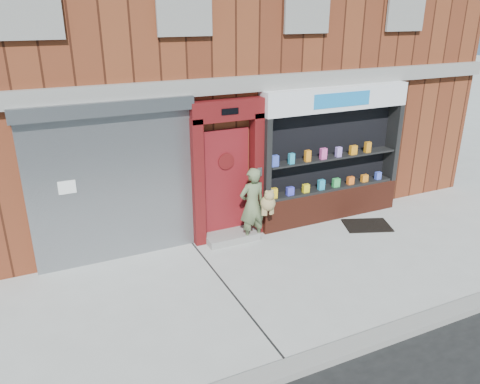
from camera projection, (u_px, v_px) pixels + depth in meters
ground at (306, 270)px, 8.65m from camera, size 80.00×80.00×0.00m
curb at (386, 336)px, 6.81m from camera, size 60.00×0.30×0.12m
building at (190, 30)px, 12.25m from camera, size 12.00×8.16×8.00m
shutter_bay at (112, 174)px, 8.46m from camera, size 3.10×0.30×3.04m
red_door_bay at (228, 171)px, 9.39m from camera, size 1.52×0.58×2.90m
pharmacy_bay at (331, 160)px, 10.37m from camera, size 3.50×0.41×3.00m
woman at (254, 205)px, 9.48m from camera, size 0.72×0.54×1.58m
doormat at (367, 225)px, 10.40m from camera, size 1.18×1.00×0.02m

